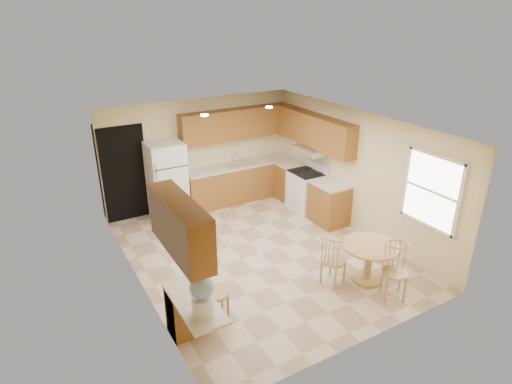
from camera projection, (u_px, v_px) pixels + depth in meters
floor at (260, 253)px, 8.16m from camera, size 5.50×5.50×0.00m
ceiling at (261, 125)px, 7.18m from camera, size 4.50×5.50×0.02m
wall_back at (200, 153)px, 9.86m from camera, size 4.50×0.02×2.50m
wall_front at (369, 266)px, 5.47m from camera, size 4.50×0.02×2.50m
wall_left at (136, 222)px, 6.63m from camera, size 0.02×5.50×2.50m
wall_right at (356, 171)px, 8.70m from camera, size 0.02×5.50×2.50m
doorway at (125, 174)px, 9.12m from camera, size 0.90×0.02×2.10m
base_cab_back at (240, 182)px, 10.34m from camera, size 2.75×0.60×0.87m
counter_back at (240, 165)px, 10.16m from camera, size 2.75×0.63×0.04m
base_cab_right_a at (291, 182)px, 10.36m from camera, size 0.60×0.59×0.87m
counter_right_a at (291, 164)px, 10.18m from camera, size 0.63×0.59×0.04m
base_cab_right_b at (329, 204)px, 9.20m from camera, size 0.60×0.80×0.87m
counter_right_b at (330, 184)px, 9.02m from camera, size 0.63×0.80×0.04m
upper_cab_back at (236, 124)px, 9.89m from camera, size 2.75×0.33×0.70m
upper_cab_right at (314, 130)px, 9.35m from camera, size 0.33×2.42×0.70m
upper_cab_left at (180, 226)px, 5.20m from camera, size 0.33×1.40×0.70m
sink at (239, 164)px, 10.14m from camera, size 0.78×0.44×0.01m
range_hood at (311, 150)px, 9.46m from camera, size 0.50×0.76×0.14m
desk_pedestal at (186, 310)px, 6.04m from camera, size 0.48×0.42×0.72m
desk_top at (195, 303)px, 5.59m from camera, size 0.50×1.20×0.04m
window at (432, 191)px, 7.12m from camera, size 0.06×1.12×1.30m
can_light_a at (205, 115)px, 7.91m from camera, size 0.14×0.14×0.02m
can_light_b at (269, 107)px, 8.55m from camera, size 0.14×0.14×0.02m
refrigerator at (167, 181)px, 9.30m from camera, size 0.76×0.74×1.71m
stove at (306, 190)px, 9.80m from camera, size 0.65×0.76×1.09m
dining_table at (369, 257)px, 7.17m from camera, size 0.94×0.94×0.69m
chair_table_a at (337, 257)px, 7.01m from camera, size 0.39×0.51×0.89m
chair_table_b at (400, 269)px, 6.66m from camera, size 0.41×0.48×0.93m
chair_desk at (216, 288)px, 6.09m from camera, size 0.45×0.59×1.03m
water_crock at (202, 294)px, 5.25m from camera, size 0.31×0.31×0.63m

